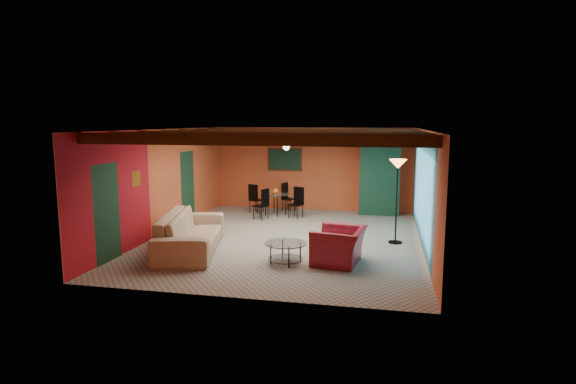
% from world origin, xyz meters
% --- Properties ---
extents(room, '(6.52, 8.01, 2.71)m').
position_xyz_m(room, '(0.00, 0.11, 2.36)').
color(room, gray).
rests_on(room, ground).
extents(sofa, '(1.78, 3.11, 0.85)m').
position_xyz_m(sofa, '(-1.88, -1.47, 0.43)').
color(sofa, '#9D8165').
rests_on(sofa, ground).
extents(armchair, '(1.13, 1.26, 0.74)m').
position_xyz_m(armchair, '(1.48, -1.72, 0.37)').
color(armchair, maroon).
rests_on(armchair, ground).
extents(coffee_table, '(1.13, 1.13, 0.45)m').
position_xyz_m(coffee_table, '(0.41, -1.98, 0.22)').
color(coffee_table, white).
rests_on(coffee_table, ground).
extents(dining_table, '(2.36, 2.36, 0.94)m').
position_xyz_m(dining_table, '(-0.95, 2.84, 0.47)').
color(dining_table, silver).
rests_on(dining_table, ground).
extents(armoire, '(1.22, 0.64, 2.09)m').
position_xyz_m(armoire, '(2.20, 3.70, 1.04)').
color(armoire, brown).
rests_on(armoire, ground).
extents(floor_lamp, '(0.54, 0.54, 2.03)m').
position_xyz_m(floor_lamp, '(2.65, 0.16, 1.01)').
color(floor_lamp, black).
rests_on(floor_lamp, ground).
extents(ceiling_fan, '(1.50, 1.50, 0.44)m').
position_xyz_m(ceiling_fan, '(0.00, 0.00, 2.36)').
color(ceiling_fan, '#472614').
rests_on(ceiling_fan, ceiling).
extents(painting, '(1.05, 0.03, 0.65)m').
position_xyz_m(painting, '(-0.90, 3.96, 1.65)').
color(painting, black).
rests_on(painting, wall_back).
extents(potted_plant, '(0.46, 0.40, 0.49)m').
position_xyz_m(potted_plant, '(2.20, 3.70, 2.34)').
color(potted_plant, '#26661E').
rests_on(potted_plant, armoire).
extents(vase, '(0.20, 0.20, 0.20)m').
position_xyz_m(vase, '(-0.95, 2.84, 1.04)').
color(vase, orange).
rests_on(vase, dining_table).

